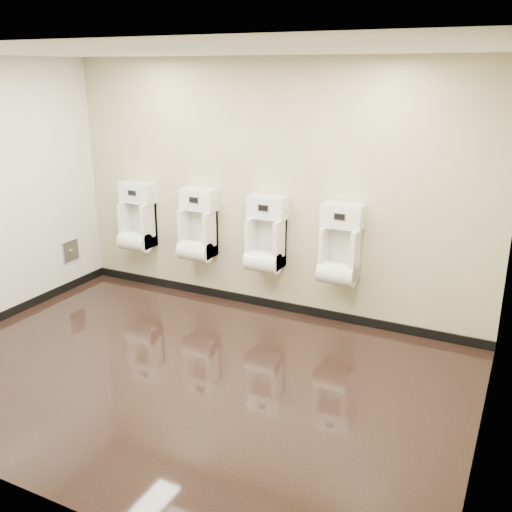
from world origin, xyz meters
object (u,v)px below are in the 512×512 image
(urinal_0, at_px, (137,222))
(urinal_1, at_px, (198,230))
(urinal_3, at_px, (340,250))
(urinal_2, at_px, (265,240))
(access_panel, at_px, (70,250))

(urinal_0, xyz_separation_m, urinal_1, (0.88, 0.00, 0.00))
(urinal_0, distance_m, urinal_3, 2.62)
(urinal_0, height_order, urinal_3, same)
(urinal_3, bearing_deg, urinal_2, 180.00)
(access_panel, bearing_deg, urinal_1, 13.87)
(urinal_0, distance_m, urinal_2, 1.76)
(urinal_3, bearing_deg, urinal_1, 180.00)
(urinal_2, height_order, urinal_3, same)
(urinal_1, bearing_deg, urinal_0, 180.00)
(urinal_3, bearing_deg, urinal_0, 180.00)
(urinal_0, bearing_deg, access_panel, -151.92)
(access_panel, xyz_separation_m, urinal_0, (0.76, 0.40, 0.36))
(access_panel, bearing_deg, urinal_2, 9.11)
(urinal_1, relative_size, urinal_3, 1.00)
(urinal_0, height_order, urinal_2, same)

